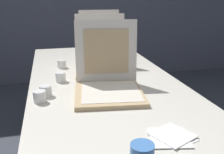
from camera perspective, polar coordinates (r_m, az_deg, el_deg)
The scene contains 9 objects.
table at distance 1.67m, azimuth -1.92°, elevation -1.94°, with size 0.91×2.05×0.73m.
pizza_box_front at distance 1.41m, azimuth -0.83°, elevation -1.39°, with size 0.41×0.43×0.38m.
pizza_box_middle at distance 1.84m, azimuth -2.32°, elevation 3.26°, with size 0.40×0.41×0.38m.
pizza_box_back at distance 2.23m, azimuth -1.94°, elevation 5.93°, with size 0.36×0.40×0.38m.
cup_white_near_center at distance 1.42m, azimuth -14.43°, elevation -2.98°, with size 0.06×0.06×0.06m, color white.
cup_white_mid at distance 1.63m, azimuth -11.29°, elevation 0.01°, with size 0.06×0.06×0.06m, color white.
cup_white_far at distance 1.93m, azimuth -11.04°, elevation 2.87°, with size 0.06×0.06×0.06m, color white.
cup_white_near_left at distance 1.35m, azimuth -15.70°, elevation -4.17°, with size 0.06×0.06×0.06m, color white.
napkin_pile at distance 1.04m, azimuth 13.07°, elevation -12.65°, with size 0.20×0.19×0.01m.
Camera 1 is at (-0.32, -0.97, 1.27)m, focal length 41.41 mm.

